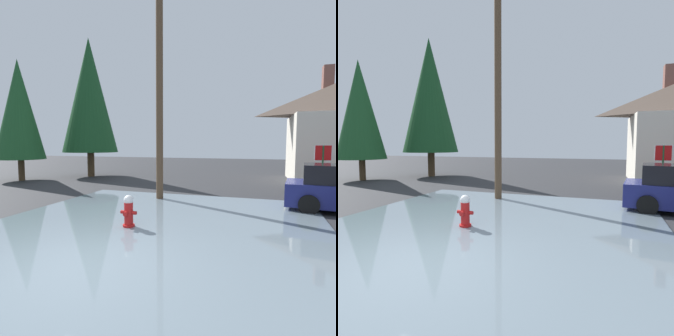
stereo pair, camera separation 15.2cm
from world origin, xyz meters
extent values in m
cube|color=#2D2D30|center=(0.00, 0.00, -0.05)|extent=(80.00, 80.00, 0.10)
cube|color=slate|center=(0.44, 2.27, 0.03)|extent=(9.09, 10.75, 0.05)
cylinder|color=red|center=(-0.16, 2.54, 0.05)|extent=(0.32, 0.32, 0.11)
cylinder|color=red|center=(-0.16, 2.54, 0.40)|extent=(0.24, 0.24, 0.59)
sphere|color=white|center=(-0.16, 2.54, 0.77)|extent=(0.26, 0.26, 0.26)
cylinder|color=red|center=(-0.34, 2.54, 0.43)|extent=(0.11, 0.10, 0.10)
cylinder|color=red|center=(0.01, 2.54, 0.43)|extent=(0.11, 0.10, 0.10)
cylinder|color=red|center=(-0.16, 2.37, 0.43)|extent=(0.12, 0.11, 0.12)
cylinder|color=brown|center=(-0.75, 6.50, 4.78)|extent=(0.28, 0.28, 9.56)
cylinder|color=#1E4C28|center=(5.78, 10.41, 1.09)|extent=(0.08, 0.08, 2.19)
cube|color=white|center=(5.78, 10.41, 1.85)|extent=(0.72, 0.08, 0.72)
cube|color=red|center=(5.78, 10.41, 1.85)|extent=(0.68, 0.09, 0.68)
cube|color=brown|center=(6.84, 16.04, 5.92)|extent=(0.62, 0.62, 2.33)
cylinder|color=black|center=(4.84, 7.62, 0.32)|extent=(0.66, 0.29, 0.64)
cylinder|color=black|center=(4.62, 5.74, 0.32)|extent=(0.66, 0.29, 0.64)
cylinder|color=#4C3823|center=(-8.20, 12.79, 0.85)|extent=(0.47, 0.47, 1.69)
cone|color=#194723|center=(-8.20, 12.79, 5.55)|extent=(3.76, 3.76, 7.71)
cylinder|color=#4C3823|center=(-10.97, 9.46, 0.66)|extent=(0.37, 0.37, 1.32)
cone|color=#1E5128|center=(-10.97, 9.46, 4.33)|extent=(2.94, 2.94, 6.02)
camera|label=1|loc=(3.23, -4.17, 2.26)|focal=30.37mm
camera|label=2|loc=(3.37, -4.12, 2.26)|focal=30.37mm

